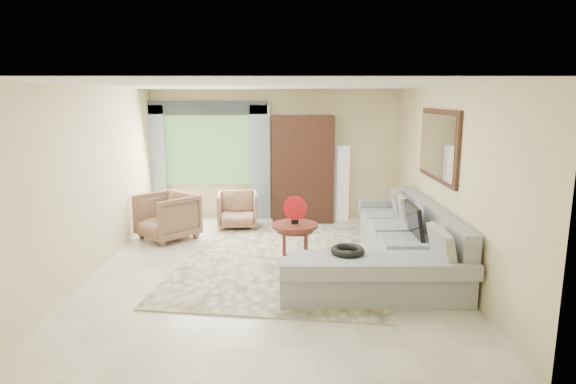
{
  "coord_description": "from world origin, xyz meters",
  "views": [
    {
      "loc": [
        0.23,
        -6.72,
        2.44
      ],
      "look_at": [
        0.25,
        0.35,
        1.05
      ],
      "focal_mm": 30.0,
      "sensor_mm": 36.0,
      "label": 1
    }
  ],
  "objects_px": {
    "armoire": "(303,169)",
    "armchair_left": "(167,216)",
    "sectional_sofa": "(396,252)",
    "floor_lamp": "(342,183)",
    "armchair_right": "(238,210)",
    "coffee_table": "(295,245)",
    "tv_screen": "(414,220)",
    "potted_plant": "(171,212)"
  },
  "relations": [
    {
      "from": "armchair_right",
      "to": "armoire",
      "type": "relative_size",
      "value": 0.36
    },
    {
      "from": "armchair_left",
      "to": "potted_plant",
      "type": "relative_size",
      "value": 1.66
    },
    {
      "from": "tv_screen",
      "to": "armchair_right",
      "type": "bearing_deg",
      "value": 140.5
    },
    {
      "from": "coffee_table",
      "to": "armoire",
      "type": "bearing_deg",
      "value": 85.86
    },
    {
      "from": "sectional_sofa",
      "to": "armchair_left",
      "type": "distance_m",
      "value": 3.98
    },
    {
      "from": "tv_screen",
      "to": "armchair_right",
      "type": "xyz_separation_m",
      "value": [
        -2.76,
        2.27,
        -0.38
      ]
    },
    {
      "from": "coffee_table",
      "to": "armchair_right",
      "type": "distance_m",
      "value": 2.49
    },
    {
      "from": "coffee_table",
      "to": "armchair_left",
      "type": "relative_size",
      "value": 0.75
    },
    {
      "from": "armoire",
      "to": "floor_lamp",
      "type": "bearing_deg",
      "value": 4.29
    },
    {
      "from": "sectional_sofa",
      "to": "floor_lamp",
      "type": "distance_m",
      "value": 3.03
    },
    {
      "from": "armoire",
      "to": "armchair_left",
      "type": "bearing_deg",
      "value": -151.74
    },
    {
      "from": "armchair_right",
      "to": "floor_lamp",
      "type": "height_order",
      "value": "floor_lamp"
    },
    {
      "from": "sectional_sofa",
      "to": "armchair_right",
      "type": "height_order",
      "value": "sectional_sofa"
    },
    {
      "from": "tv_screen",
      "to": "floor_lamp",
      "type": "height_order",
      "value": "floor_lamp"
    },
    {
      "from": "armchair_left",
      "to": "armchair_right",
      "type": "height_order",
      "value": "armchair_left"
    },
    {
      "from": "armchair_left",
      "to": "potted_plant",
      "type": "bearing_deg",
      "value": 143.79
    },
    {
      "from": "armchair_left",
      "to": "armoire",
      "type": "distance_m",
      "value": 2.81
    },
    {
      "from": "potted_plant",
      "to": "coffee_table",
      "type": "bearing_deg",
      "value": -45.44
    },
    {
      "from": "armoire",
      "to": "tv_screen",
      "type": "bearing_deg",
      "value": -61.85
    },
    {
      "from": "tv_screen",
      "to": "coffee_table",
      "type": "bearing_deg",
      "value": 179.36
    },
    {
      "from": "potted_plant",
      "to": "floor_lamp",
      "type": "relative_size",
      "value": 0.36
    },
    {
      "from": "potted_plant",
      "to": "armoire",
      "type": "bearing_deg",
      "value": 8.45
    },
    {
      "from": "armchair_left",
      "to": "armchair_right",
      "type": "relative_size",
      "value": 1.18
    },
    {
      "from": "sectional_sofa",
      "to": "armchair_right",
      "type": "bearing_deg",
      "value": 136.47
    },
    {
      "from": "sectional_sofa",
      "to": "potted_plant",
      "type": "height_order",
      "value": "sectional_sofa"
    },
    {
      "from": "armchair_left",
      "to": "potted_plant",
      "type": "distance_m",
      "value": 0.94
    },
    {
      "from": "sectional_sofa",
      "to": "tv_screen",
      "type": "relative_size",
      "value": 4.68
    },
    {
      "from": "armchair_left",
      "to": "floor_lamp",
      "type": "xyz_separation_m",
      "value": [
        3.21,
        1.36,
        0.35
      ]
    },
    {
      "from": "tv_screen",
      "to": "floor_lamp",
      "type": "relative_size",
      "value": 0.49
    },
    {
      "from": "potted_plant",
      "to": "armoire",
      "type": "xyz_separation_m",
      "value": [
        2.57,
        0.38,
        0.78
      ]
    },
    {
      "from": "armchair_left",
      "to": "armchair_right",
      "type": "bearing_deg",
      "value": 77.49
    },
    {
      "from": "potted_plant",
      "to": "armchair_left",
      "type": "bearing_deg",
      "value": -80.14
    },
    {
      "from": "sectional_sofa",
      "to": "armchair_left",
      "type": "xyz_separation_m",
      "value": [
        -3.64,
        1.6,
        0.12
      ]
    },
    {
      "from": "floor_lamp",
      "to": "armoire",
      "type": "bearing_deg",
      "value": -175.71
    },
    {
      "from": "tv_screen",
      "to": "armoire",
      "type": "relative_size",
      "value": 0.35
    },
    {
      "from": "armchair_left",
      "to": "armoire",
      "type": "bearing_deg",
      "value": 72.2
    },
    {
      "from": "tv_screen",
      "to": "potted_plant",
      "type": "relative_size",
      "value": 1.38
    },
    {
      "from": "tv_screen",
      "to": "coffee_table",
      "type": "distance_m",
      "value": 1.74
    },
    {
      "from": "coffee_table",
      "to": "armchair_left",
      "type": "distance_m",
      "value": 2.66
    },
    {
      "from": "potted_plant",
      "to": "armchair_right",
      "type": "bearing_deg",
      "value": -6.52
    },
    {
      "from": "coffee_table",
      "to": "floor_lamp",
      "type": "bearing_deg",
      "value": 70.61
    },
    {
      "from": "tv_screen",
      "to": "armoire",
      "type": "bearing_deg",
      "value": 118.15
    }
  ]
}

